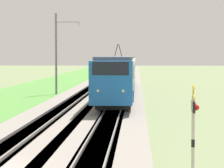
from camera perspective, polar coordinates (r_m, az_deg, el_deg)
The scene contains 8 objects.
ballast_main at distance 67.14m, azimuth -1.96°, elevation -0.31°, with size 240.00×4.40×0.30m.
ballast_adjacent at distance 66.94m, azimuth 1.29°, elevation -0.32°, with size 240.00×4.40×0.30m.
track_main at distance 67.14m, azimuth -1.96°, elevation -0.30°, with size 240.00×1.57×0.45m.
track_adjacent at distance 66.94m, azimuth 1.29°, elevation -0.31°, with size 240.00×1.57×0.45m.
grass_verge at distance 67.85m, azimuth -6.84°, elevation -0.37°, with size 240.00×10.15×0.12m.
passenger_train at distance 53.13m, azimuth 0.93°, elevation 1.23°, with size 40.37×2.85×5.11m.
crossing_signal_far at distance 17.46m, azimuth 8.78°, elevation -4.16°, with size 0.70×0.23×3.17m.
catenary_mast_mid at distance 54.89m, azimuth -5.97°, elevation 3.33°, with size 0.22×2.56×8.46m.
Camera 1 is at (-16.80, -5.43, 4.11)m, focal length 85.00 mm.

